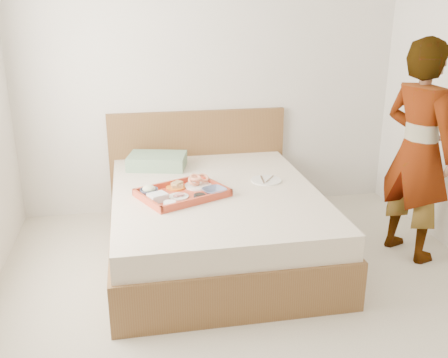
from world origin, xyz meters
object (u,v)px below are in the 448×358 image
bed (215,221)px  person (418,151)px  tray (182,193)px  dinner_plate (266,180)px

bed → person: person is taller
bed → tray: tray is taller
bed → dinner_plate: (0.44, 0.13, 0.27)m
person → dinner_plate: bearing=48.8°
person → bed: bearing=59.2°
tray → dinner_plate: 0.73m
bed → person: size_ratio=1.19×
bed → person: 1.63m
tray → person: person is taller
tray → person: (1.76, -0.20, 0.28)m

